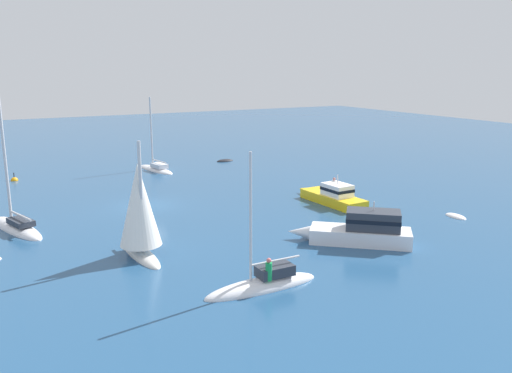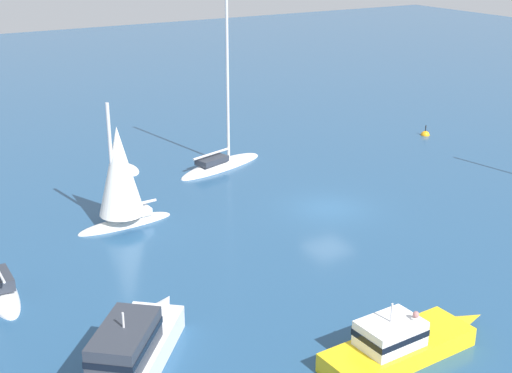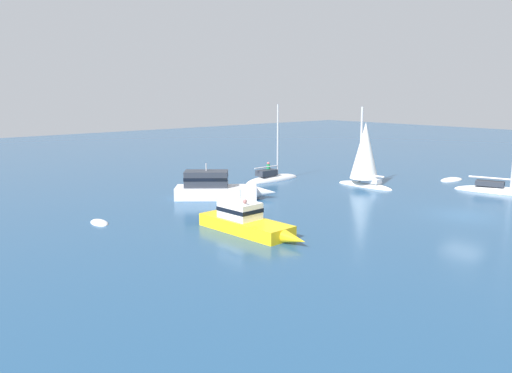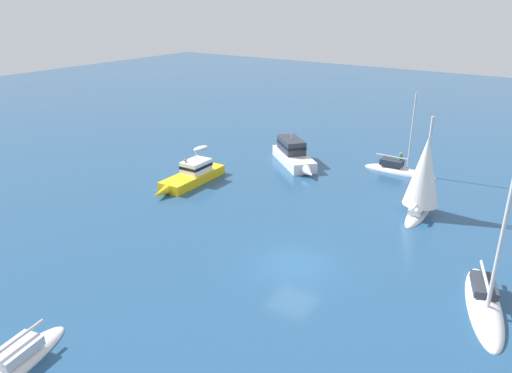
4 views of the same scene
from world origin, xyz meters
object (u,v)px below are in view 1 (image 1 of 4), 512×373
ketch (263,285)px  sloop (139,213)px  rib (225,161)px  channel_buoy (14,181)px  sailboat (17,226)px  powerboat (333,196)px  ketch_1 (156,168)px  skiff (456,217)px  cabin_cruiser (361,230)px

ketch → sloop: size_ratio=1.04×
rib → sloop: size_ratio=0.28×
channel_buoy → sailboat: bearing=85.9°
sailboat → channel_buoy: sailboat is taller
rib → ketch: (13.58, 32.91, 0.13)m
sailboat → powerboat: size_ratio=1.51×
ketch_1 → sailboat: bearing=125.5°
sloop → skiff: sloop is taller
powerboat → channel_buoy: (21.37, -21.42, -0.63)m
ketch → powerboat: bearing=-137.8°
sloop → ketch_1: size_ratio=0.89×
sailboat → ketch: (-9.71, 16.15, -0.10)m
sailboat → skiff: sailboat is taller
sailboat → powerboat: (-22.56, 4.57, 0.40)m
ketch → sloop: (3.89, -7.25, 2.42)m
powerboat → ketch: bearing=129.4°
sloop → sailboat: bearing=-149.9°
rib → sloop: 31.14m
sailboat → sloop: (-5.82, 8.90, 2.32)m
sloop → cabin_cruiser: bearing=67.9°
ketch → sailboat: bearing=-58.8°
sailboat → channel_buoy: size_ratio=10.31×
cabin_cruiser → skiff: bearing=-132.4°
rib → sailboat: (23.29, 16.75, 0.23)m
rib → ketch: ketch is taller
sailboat → channel_buoy: bearing=-21.3°
sloop → ketch: bearing=25.2°
ketch → channel_buoy: bearing=-75.4°
skiff → ketch_1: 30.48m
ketch_1 → cabin_cruiser: bearing=176.2°
skiff → powerboat: 9.24m
sailboat → ketch_1: sailboat is taller
ketch_1 → powerboat: size_ratio=1.04×
ketch_1 → rib: bearing=-92.1°
cabin_cruiser → powerboat: bearing=-76.0°
sloop → cabin_cruiser: (-12.44, 4.29, -1.70)m
rib → channel_buoy: (22.09, -0.10, 0.01)m
rib → sloop: sloop is taller
rib → cabin_cruiser: (5.03, 29.95, 0.85)m
ketch → cabin_cruiser: size_ratio=1.09×
skiff → channel_buoy: 39.40m
sloop → ketch_1: bearing=156.9°
skiff → channel_buoy: (26.84, -28.84, 0.01)m
sailboat → skiff: bearing=-130.5°
channel_buoy → sloop: bearing=100.2°
ketch_1 → ketch: bearing=160.1°
sloop → channel_buoy: bearing=-172.8°
cabin_cruiser → ketch_1: 28.84m
rib → powerboat: powerboat is taller
skiff → powerboat: (5.47, -7.41, 0.63)m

